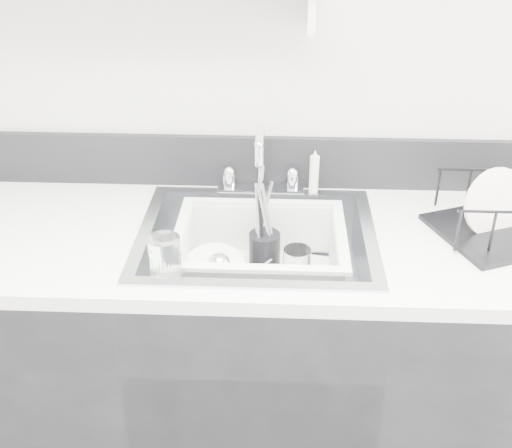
{
  "coord_description": "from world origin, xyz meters",
  "views": [
    {
      "loc": [
        0.07,
        -0.3,
        1.8
      ],
      "look_at": [
        0.0,
        1.14,
        0.98
      ],
      "focal_mm": 45.0,
      "sensor_mm": 36.0,
      "label": 1
    }
  ],
  "objects_px": {
    "wash_tub": "(260,258)",
    "dish_rack": "(512,209)",
    "sink": "(257,262)",
    "counter_run": "(257,364)"
  },
  "relations": [
    {
      "from": "wash_tub",
      "to": "dish_rack",
      "type": "xyz_separation_m",
      "value": [
        0.67,
        0.05,
        0.14
      ]
    },
    {
      "from": "sink",
      "to": "wash_tub",
      "type": "xyz_separation_m",
      "value": [
        0.01,
        0.0,
        0.01
      ]
    },
    {
      "from": "wash_tub",
      "to": "dish_rack",
      "type": "distance_m",
      "value": 0.69
    },
    {
      "from": "wash_tub",
      "to": "counter_run",
      "type": "bearing_deg",
      "value": -177.67
    },
    {
      "from": "sink",
      "to": "wash_tub",
      "type": "relative_size",
      "value": 1.37
    },
    {
      "from": "counter_run",
      "to": "dish_rack",
      "type": "height_order",
      "value": "dish_rack"
    },
    {
      "from": "sink",
      "to": "wash_tub",
      "type": "height_order",
      "value": "wash_tub"
    },
    {
      "from": "counter_run",
      "to": "dish_rack",
      "type": "bearing_deg",
      "value": 4.11
    },
    {
      "from": "counter_run",
      "to": "sink",
      "type": "height_order",
      "value": "sink"
    },
    {
      "from": "counter_run",
      "to": "sink",
      "type": "distance_m",
      "value": 0.37
    }
  ]
}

